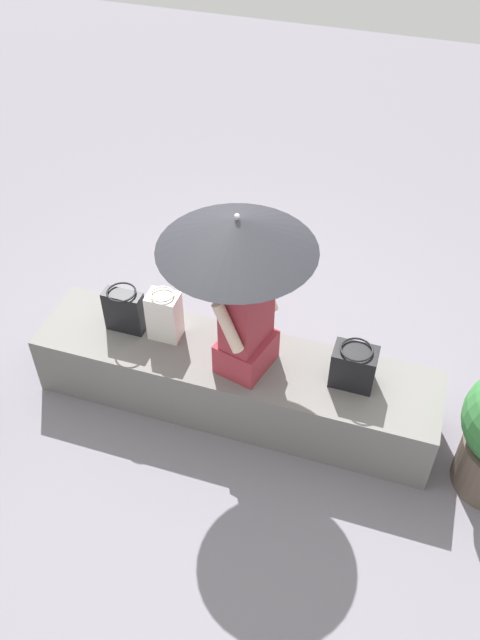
{
  "coord_description": "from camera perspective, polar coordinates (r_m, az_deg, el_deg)",
  "views": [
    {
      "loc": [
        -0.92,
        2.72,
        3.52
      ],
      "look_at": [
        -0.05,
        0.02,
        0.81
      ],
      "focal_mm": 37.22,
      "sensor_mm": 36.0,
      "label": 1
    }
  ],
  "objects": [
    {
      "name": "parasol",
      "position": [
        3.53,
        -0.26,
        7.38
      ],
      "size": [
        0.89,
        0.89,
        1.1
      ],
      "color": "#B7B7BC",
      "rests_on": "stone_bench"
    },
    {
      "name": "stone_bench",
      "position": [
        4.37,
        -0.5,
        -5.24
      ],
      "size": [
        2.62,
        0.59,
        0.46
      ],
      "primitive_type": "cube",
      "color": "slate",
      "rests_on": "ground"
    },
    {
      "name": "person_seated",
      "position": [
        3.88,
        0.57,
        0.11
      ],
      "size": [
        0.35,
        0.5,
        0.9
      ],
      "color": "#992D38",
      "rests_on": "stone_bench"
    },
    {
      "name": "tote_bag_canvas",
      "position": [
        4.24,
        -6.52,
        0.4
      ],
      "size": [
        0.2,
        0.15,
        0.36
      ],
      "color": "silver",
      "rests_on": "stone_bench"
    },
    {
      "name": "handbag_black",
      "position": [
        4.01,
        9.75,
        -3.94
      ],
      "size": [
        0.26,
        0.2,
        0.29
      ],
      "color": "black",
      "rests_on": "stone_bench"
    },
    {
      "name": "shoulder_bag_spare",
      "position": [
        4.34,
        -9.92,
        0.83
      ],
      "size": [
        0.26,
        0.19,
        0.32
      ],
      "color": "black",
      "rests_on": "stone_bench"
    },
    {
      "name": "ground_plane",
      "position": [
        4.54,
        -0.49,
        -7.13
      ],
      "size": [
        14.0,
        14.0,
        0.0
      ],
      "primitive_type": "plane",
      "color": "slate"
    }
  ]
}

